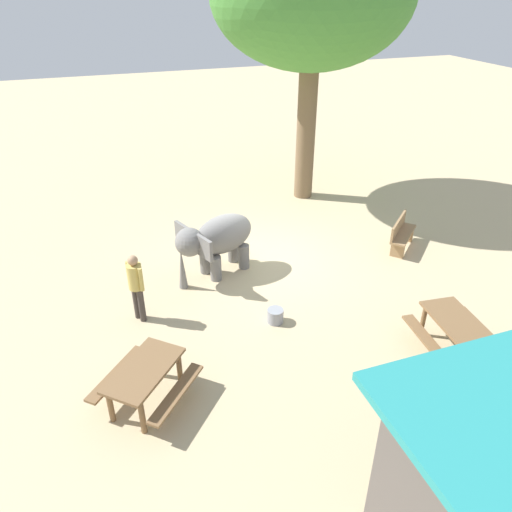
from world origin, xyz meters
TOP-DOWN VIEW (x-y plane):
  - ground_plane at (0.00, 0.00)m, footprint 60.00×60.00m
  - elephant at (1.29, 0.27)m, footprint 2.21×1.71m
  - person_handler at (3.43, 1.56)m, footprint 0.32×0.45m
  - wooden_bench at (-3.86, 0.71)m, footprint 1.30×1.24m
  - picnic_table_near at (3.64, 4.06)m, footprint 2.10×2.11m
  - picnic_table_far at (-2.37, 4.75)m, footprint 1.64×1.65m
  - market_stall_teal at (0.09, 8.14)m, footprint 2.50×2.50m
  - feed_bucket at (0.64, 2.66)m, footprint 0.36×0.36m

SIDE VIEW (x-z plane):
  - ground_plane at x=0.00m, z-range 0.00..0.00m
  - feed_bucket at x=0.64m, z-range 0.00..0.32m
  - wooden_bench at x=-3.86m, z-range 0.03..0.91m
  - picnic_table_near at x=3.64m, z-range 0.20..0.98m
  - picnic_table_far at x=-2.37m, z-range 0.20..0.98m
  - person_handler at x=3.43m, z-range 0.14..1.76m
  - elephant at x=1.29m, z-range 0.21..1.75m
  - market_stall_teal at x=0.09m, z-range -0.12..2.40m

